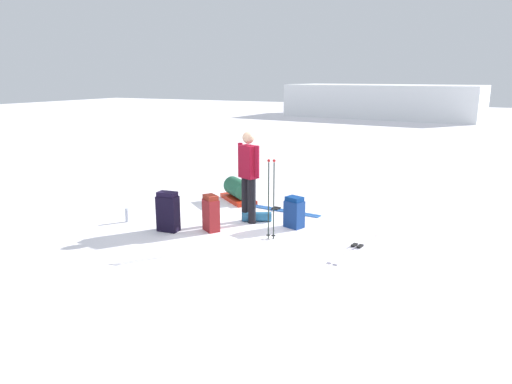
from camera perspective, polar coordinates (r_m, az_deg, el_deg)
name	(u,v)px	position (r m, az deg, el deg)	size (l,w,h in m)	color
ground_plane	(256,230)	(8.49, 0.00, -4.59)	(80.00, 80.00, 0.00)	white
distant_snow_ridge	(383,101)	(33.33, 14.98, 10.50)	(12.35, 5.00, 2.12)	white
skier_standing	(249,172)	(8.73, -0.91, 2.39)	(0.53, 0.34, 1.70)	black
ski_pair_near	(276,209)	(9.76, 2.43, -2.08)	(1.96, 0.36, 0.05)	#285EAC
ski_pair_far	(357,247)	(7.81, 12.02, -6.46)	(0.45, 1.73, 0.05)	silver
backpack_large_dark	(211,213)	(8.41, -5.43, -2.57)	(0.37, 0.34, 0.65)	maroon
backpack_bright	(294,212)	(8.60, 4.60, -2.47)	(0.38, 0.33, 0.57)	navy
backpack_small_spare	(168,212)	(8.50, -10.52, -2.36)	(0.38, 0.25, 0.71)	black
ski_poles_planted_near	(271,195)	(7.84, 1.84, -0.42)	(0.15, 0.10, 1.36)	black
gear_sled	(238,191)	(10.40, -2.16, 0.12)	(1.09, 0.99, 0.49)	red
sleeping_mat_rolled	(257,217)	(8.98, 0.10, -2.97)	(0.18, 0.18, 0.55)	#2A6994
thermos_bottle	(127,215)	(9.25, -15.22, -2.70)	(0.07, 0.07, 0.26)	#B1BAC9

